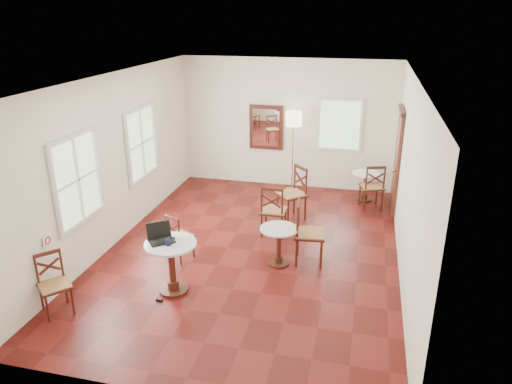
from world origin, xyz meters
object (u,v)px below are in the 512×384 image
Objects in this scene: mouse at (173,238)px; chair_back_a at (372,187)px; cafe_table_mid at (279,242)px; chair_near_a at (179,237)px; power_adapter at (159,300)px; laptop at (160,236)px; cafe_table_near at (172,262)px; chair_back_b at (293,193)px; chair_mid_b at (308,233)px; floor_lamp at (294,124)px; water_glass at (169,241)px; chair_mid_a at (273,211)px; chair_near_b at (54,284)px; cafe_table_back at (365,183)px; navy_mug at (168,242)px.

chair_back_a is at bearing 76.37° from mouse.
cafe_table_mid is 8.01× the size of mouse.
chair_near_a is 9.32× the size of power_adapter.
cafe_table_near is at bearing -56.29° from laptop.
chair_back_b is 2.33× the size of laptop.
cafe_table_near is 0.75× the size of chair_mid_b.
laptop is (-1.22, -4.63, -0.71)m from floor_lamp.
floor_lamp is 22.69× the size of mouse.
chair_back_b reaches higher than water_glass.
chair_mid_b is 1.08× the size of chair_back_a.
mouse is at bearing 77.97° from power_adapter.
chair_mid_a reaches higher than cafe_table_mid.
floor_lamp is 4.02× the size of laptop.
chair_back_a is (1.48, 2.80, 0.09)m from cafe_table_mid.
chair_mid_b is at bearing -76.41° from floor_lamp.
chair_near_b is (-1.11, -1.83, 0.03)m from chair_near_a.
chair_near_a is at bearing 42.42° from chair_mid_a.
cafe_table_near reaches higher than power_adapter.
water_glass is (-1.32, -3.12, 0.33)m from chair_back_b.
cafe_table_back is 0.59× the size of chair_back_b.
mouse is (0.27, -0.84, 0.42)m from chair_near_a.
chair_near_a is 1.77× the size of laptop.
floor_lamp is at bearing 77.39° from cafe_table_near.
chair_near_a is 0.76× the size of chair_back_b.
chair_near_a is 1.34m from power_adapter.
chair_back_b reaches higher than chair_near_a.
mouse is at bearing -66.55° from chair_back_b.
chair_mid_a is 8.84× the size of water_glass.
chair_near_a is (-0.28, 0.97, -0.09)m from cafe_table_near.
chair_back_a reaches higher than water_glass.
floor_lamp is at bearing -38.47° from chair_back_a.
chair_back_a is at bearing 62.24° from cafe_table_mid.
laptop reaches higher than navy_mug.
navy_mug is 1.33× the size of power_adapter.
mouse is (-1.33, -2.96, 0.29)m from chair_back_b.
chair_near_b is 1.67m from water_glass.
navy_mug reaches higher than mouse.
laptop is (-2.03, -1.31, 0.34)m from chair_mid_b.
chair_mid_a is at bearing 35.64° from chair_mid_b.
chair_back_a is at bearing -72.46° from cafe_table_back.
cafe_table_near is 0.35m from mouse.
laptop reaches higher than water_glass.
chair_near_a is at bearing 94.91° from chair_mid_b.
laptop reaches higher than cafe_table_near.
navy_mug is (-1.05, -4.75, -0.73)m from floor_lamp.
navy_mug is at bearing -82.82° from water_glass.
floor_lamp is at bearing -89.03° from chair_mid_a.
chair_near_b reaches higher than cafe_table_near.
chair_near_b is 7.49× the size of navy_mug.
chair_near_a is 0.93× the size of chair_near_b.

